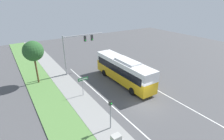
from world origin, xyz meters
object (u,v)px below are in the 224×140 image
at_px(bus, 123,69).
at_px(street_sign, 83,83).
at_px(pedestrian_signal, 110,110).
at_px(signal_gantry, 77,46).

height_order(bus, street_sign, bus).
bearing_deg(bus, pedestrian_signal, -133.25).
relative_size(bus, street_sign, 4.39).
distance_m(pedestrian_signal, street_sign, 7.08).
xyz_separation_m(signal_gantry, street_sign, (-2.39, -7.24, -2.81)).
distance_m(bus, pedestrian_signal, 10.07).
bearing_deg(street_sign, signal_gantry, 71.77).
xyz_separation_m(bus, pedestrian_signal, (-6.90, -7.33, 0.08)).
relative_size(signal_gantry, street_sign, 2.64).
distance_m(signal_gantry, pedestrian_signal, 14.79).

